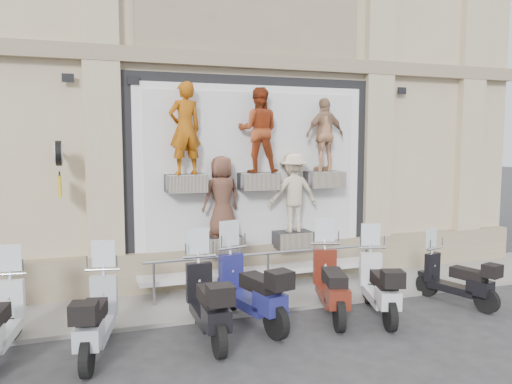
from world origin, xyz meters
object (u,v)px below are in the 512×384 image
guard_rail (268,274)px  scooter_d (207,287)px  scooter_e (250,276)px  scooter_h (456,269)px  clock_sign_bracket (59,161)px  scooter_f (331,270)px  scooter_c (96,302)px  scooter_g (379,273)px

guard_rail → scooter_d: size_ratio=2.43×
scooter_e → scooter_h: scooter_e is taller
guard_rail → scooter_e: (-0.85, -1.35, 0.40)m
guard_rail → scooter_e: scooter_e is taller
clock_sign_bracket → scooter_e: 4.05m
guard_rail → scooter_f: (0.67, -1.43, 0.38)m
scooter_d → scooter_e: scooter_e is taller
clock_sign_bracket → scooter_d: clock_sign_bracket is taller
scooter_e → scooter_f: (1.52, -0.08, -0.02)m
scooter_e → guard_rail: bearing=44.1°
scooter_d → guard_rail: bearing=46.3°
scooter_c → scooter_e: bearing=21.7°
guard_rail → scooter_h: scooter_h is taller
guard_rail → clock_sign_bracket: 4.57m
scooter_f → scooter_h: 2.61m
scooter_f → scooter_e: bearing=-166.0°
scooter_c → scooter_h: bearing=13.5°
clock_sign_bracket → scooter_f: bearing=-22.6°
scooter_d → scooter_f: (2.36, 0.28, -0.00)m
scooter_d → scooter_e: (0.84, 0.36, 0.02)m
scooter_e → scooter_f: 1.52m
clock_sign_bracket → scooter_e: size_ratio=0.48×
clock_sign_bracket → scooter_d: (2.21, -2.18, -1.95)m
scooter_h → guard_rail: bearing=136.0°
scooter_c → scooter_e: scooter_e is taller
scooter_e → scooter_h: bearing=-18.2°
scooter_d → scooter_h: size_ratio=1.20×
guard_rail → scooter_e: bearing=-122.0°
scooter_g → scooter_h: (1.78, 0.07, -0.09)m
scooter_c → scooter_h: size_ratio=1.13×
scooter_f → guard_rail: bearing=132.2°
clock_sign_bracket → scooter_f: size_ratio=0.49×
scooter_d → scooter_h: (4.96, 0.05, -0.14)m
scooter_f → scooter_d: bearing=-156.3°
clock_sign_bracket → scooter_h: bearing=-16.5°
scooter_e → scooter_c: bearing=175.1°
scooter_g → scooter_f: bearing=177.5°
scooter_e → scooter_h: 4.13m
scooter_g → scooter_h: bearing=19.8°
scooter_d → scooter_g: size_ratio=1.06×
guard_rail → clock_sign_bracket: clock_sign_bracket is taller
clock_sign_bracket → scooter_d: bearing=-44.5°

